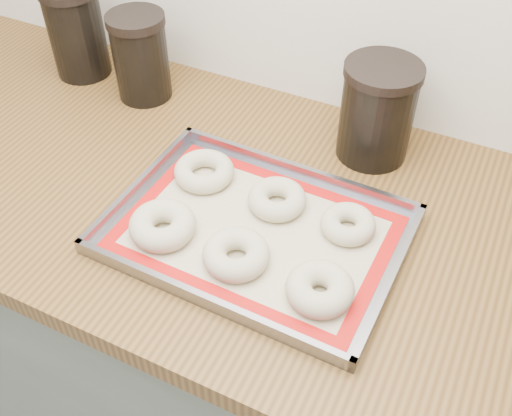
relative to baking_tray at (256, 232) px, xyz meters
The scene contains 13 objects.
cabinet 0.54m from the baking_tray, 164.46° to the left, with size 3.00×0.65×0.86m, color slate.
countertop 0.26m from the baking_tray, 164.46° to the left, with size 3.06×0.68×0.04m, color brown.
baking_tray is the anchor object (origin of this frame).
baking_mat 0.00m from the baking_tray, ahead, with size 0.43×0.30×0.00m.
bagel_front_left 0.15m from the baking_tray, 152.88° to the right, with size 0.11×0.11×0.04m, color #BFB494.
bagel_front_mid 0.07m from the baking_tray, 89.74° to the right, with size 0.10×0.10×0.04m, color #BFB494.
bagel_front_right 0.16m from the baking_tray, 28.56° to the right, with size 0.10×0.10×0.04m, color #BFB494.
bagel_back_left 0.16m from the baking_tray, 150.62° to the left, with size 0.11×0.11×0.03m, color #BFB494.
bagel_back_mid 0.07m from the baking_tray, 85.98° to the left, with size 0.10×0.10×0.03m, color #BFB494.
bagel_back_right 0.15m from the baking_tray, 27.42° to the left, with size 0.09×0.09×0.03m, color #BFB494.
canister_left 0.62m from the baking_tray, 153.47° to the left, with size 0.12×0.12×0.19m.
canister_mid 0.47m from the baking_tray, 145.84° to the left, with size 0.11×0.11×0.18m.
canister_right 0.31m from the baking_tray, 70.60° to the left, with size 0.14×0.14×0.18m.
Camera 1 is at (0.54, 1.01, 1.61)m, focal length 42.00 mm.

